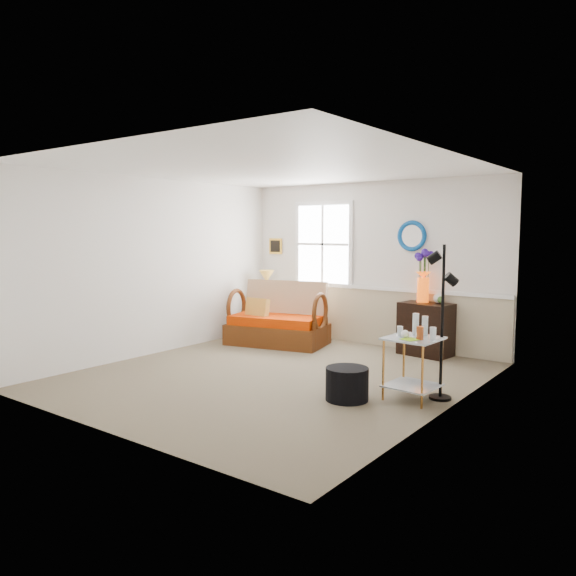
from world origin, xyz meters
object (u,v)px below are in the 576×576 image
Objects in this scene: ottoman at (347,384)px; floor_lamp at (442,323)px; lamp_stand at (269,316)px; cabinet at (426,329)px; loveseat at (277,313)px; side_table at (413,369)px.

floor_lamp is at bearing 39.05° from ottoman.
floor_lamp is at bearing -25.85° from lamp_stand.
lamp_stand is 0.84× the size of cabinet.
cabinet is at bearing 1.16° from lamp_stand.
lamp_stand is at bearing 124.21° from loveseat.
side_table is (3.00, -1.47, -0.16)m from loveseat.
cabinet reaches higher than lamp_stand.
loveseat is at bearing 153.80° from side_table.
side_table is at bearing -154.52° from floor_lamp.
cabinet is 1.13× the size of side_table.
cabinet is (2.92, 0.06, 0.06)m from lamp_stand.
side_table is at bearing -39.43° from loveseat.
ottoman is at bearing -39.19° from lamp_stand.
floor_lamp is (3.24, -1.27, 0.34)m from loveseat.
loveseat is 3.34m from side_table.
cabinet is at bearing 94.50° from ottoman.
side_table is at bearing 38.61° from ottoman.
side_table is (3.68, -2.10, 0.02)m from lamp_stand.
floor_lamp reaches higher than lamp_stand.
floor_lamp is at bearing -34.70° from loveseat.
floor_lamp is (3.92, -1.90, 0.52)m from lamp_stand.
loveseat is 2.36× the size of lamp_stand.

